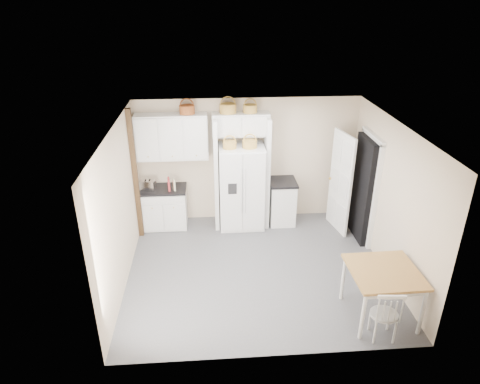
{
  "coord_description": "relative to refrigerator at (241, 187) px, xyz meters",
  "views": [
    {
      "loc": [
        -0.77,
        -6.24,
        4.49
      ],
      "look_at": [
        -0.27,
        0.4,
        1.34
      ],
      "focal_mm": 32.0,
      "sensor_mm": 36.0,
      "label": 1
    }
  ],
  "objects": [
    {
      "name": "upper_cabinet",
      "position": [
        -1.35,
        0.19,
        1.03
      ],
      "size": [
        1.4,
        0.34,
        0.9
      ],
      "primitive_type": "cube",
      "color": "silver",
      "rests_on": "wall_back"
    },
    {
      "name": "fridge_panel_right",
      "position": [
        0.51,
        0.06,
        0.28
      ],
      "size": [
        0.08,
        0.6,
        2.3
      ],
      "primitive_type": "cube",
      "color": "silver",
      "rests_on": "floor"
    },
    {
      "name": "wall_right",
      "position": [
        2.4,
        -1.64,
        0.43
      ],
      "size": [
        0.0,
        4.0,
        4.0
      ],
      "primitive_type": "plane",
      "rotation": [
        1.57,
        0.0,
        -1.57
      ],
      "color": "beige",
      "rests_on": "floor"
    },
    {
      "name": "cookbook_cream",
      "position": [
        -1.36,
        -0.02,
        0.1
      ],
      "size": [
        0.06,
        0.15,
        0.21
      ],
      "primitive_type": "cube",
      "rotation": [
        0.0,
        0.0,
        0.23
      ],
      "color": "beige",
      "rests_on": "counter_left"
    },
    {
      "name": "base_cab_left",
      "position": [
        -1.59,
        0.06,
        -0.46
      ],
      "size": [
        0.89,
        0.56,
        0.82
      ],
      "primitive_type": "cube",
      "color": "silver",
      "rests_on": "floor"
    },
    {
      "name": "counter_left",
      "position": [
        -1.59,
        0.06,
        -0.03
      ],
      "size": [
        0.92,
        0.6,
        0.04
      ],
      "primitive_type": "cube",
      "color": "black",
      "rests_on": "base_cab_left"
    },
    {
      "name": "cookbook_red",
      "position": [
        -1.46,
        -0.02,
        0.12
      ],
      "size": [
        0.06,
        0.17,
        0.26
      ],
      "primitive_type": "cube",
      "rotation": [
        0.0,
        0.0,
        0.14
      ],
      "color": "#B02B2E",
      "rests_on": "counter_left"
    },
    {
      "name": "basket_bridge_b",
      "position": [
        0.18,
        0.19,
        1.56
      ],
      "size": [
        0.27,
        0.27,
        0.15
      ],
      "primitive_type": "cylinder",
      "color": "#A57E32",
      "rests_on": "bridge_cabinet"
    },
    {
      "name": "refrigerator",
      "position": [
        0.0,
        0.0,
        0.0
      ],
      "size": [
        0.9,
        0.72,
        1.74
      ],
      "primitive_type": "cube",
      "color": "white",
      "rests_on": "floor"
    },
    {
      "name": "doorway_void",
      "position": [
        2.31,
        -0.64,
        0.16
      ],
      "size": [
        0.18,
        0.85,
        2.05
      ],
      "primitive_type": "cube",
      "color": "black",
      "rests_on": "floor"
    },
    {
      "name": "ceiling",
      "position": [
        0.15,
        -1.64,
        1.73
      ],
      "size": [
        4.5,
        4.5,
        0.0
      ],
      "primitive_type": "plane",
      "color": "white",
      "rests_on": "wall_back"
    },
    {
      "name": "dining_table",
      "position": [
        1.85,
        -2.95,
        -0.46
      ],
      "size": [
        1.01,
        1.01,
        0.82
      ],
      "primitive_type": "cube",
      "rotation": [
        0.0,
        0.0,
        0.02
      ],
      "color": "#A16D2A",
      "rests_on": "floor"
    },
    {
      "name": "basket_upper_c",
      "position": [
        -1.03,
        0.19,
        1.57
      ],
      "size": [
        0.29,
        0.29,
        0.17
      ],
      "primitive_type": "cylinder",
      "color": "brown",
      "rests_on": "upper_cabinet"
    },
    {
      "name": "wall_back",
      "position": [
        0.15,
        0.36,
        0.43
      ],
      "size": [
        4.5,
        0.0,
        4.5
      ],
      "primitive_type": "plane",
      "rotation": [
        1.57,
        0.0,
        0.0
      ],
      "color": "beige",
      "rests_on": "floor"
    },
    {
      "name": "counter_right",
      "position": [
        0.86,
        0.06,
        0.06
      ],
      "size": [
        0.55,
        0.66,
        0.04
      ],
      "primitive_type": "cube",
      "color": "black",
      "rests_on": "base_cab_right"
    },
    {
      "name": "toaster",
      "position": [
        -1.88,
        0.02,
        0.09
      ],
      "size": [
        0.33,
        0.24,
        0.21
      ],
      "primitive_type": "cube",
      "rotation": [
        0.0,
        0.0,
        -0.27
      ],
      "color": "silver",
      "rests_on": "counter_left"
    },
    {
      "name": "wall_left",
      "position": [
        -2.1,
        -1.64,
        0.43
      ],
      "size": [
        0.0,
        4.0,
        4.0
      ],
      "primitive_type": "plane",
      "rotation": [
        1.57,
        0.0,
        1.57
      ],
      "color": "beige",
      "rests_on": "floor"
    },
    {
      "name": "basket_bridge_a",
      "position": [
        -0.25,
        0.19,
        1.57
      ],
      "size": [
        0.32,
        0.32,
        0.18
      ],
      "primitive_type": "cylinder",
      "color": "#A57E32",
      "rests_on": "bridge_cabinet"
    },
    {
      "name": "floor",
      "position": [
        0.15,
        -1.64,
        -0.87
      ],
      "size": [
        4.5,
        4.5,
        0.0
      ],
      "primitive_type": "plane",
      "color": "#4B4B4E",
      "rests_on": "ground"
    },
    {
      "name": "basket_fridge_b",
      "position": [
        0.15,
        -0.1,
        0.94
      ],
      "size": [
        0.28,
        0.28,
        0.15
      ],
      "primitive_type": "cylinder",
      "color": "#A57E32",
      "rests_on": "refrigerator"
    },
    {
      "name": "fridge_panel_left",
      "position": [
        -0.51,
        0.06,
        0.28
      ],
      "size": [
        0.08,
        0.6,
        2.3
      ],
      "primitive_type": "cube",
      "color": "silver",
      "rests_on": "floor"
    },
    {
      "name": "basket_fridge_a",
      "position": [
        -0.24,
        -0.1,
        0.94
      ],
      "size": [
        0.26,
        0.26,
        0.14
      ],
      "primitive_type": "cylinder",
      "color": "#A57E32",
      "rests_on": "refrigerator"
    },
    {
      "name": "windsor_chair",
      "position": [
        1.73,
        -3.39,
        -0.47
      ],
      "size": [
        0.42,
        0.38,
        0.8
      ],
      "primitive_type": "cube",
      "rotation": [
        0.0,
        0.0,
        -0.08
      ],
      "color": "silver",
      "rests_on": "floor"
    },
    {
      "name": "base_cab_right",
      "position": [
        0.86,
        0.06,
        -0.42
      ],
      "size": [
        0.51,
        0.62,
        0.9
      ],
      "primitive_type": "cube",
      "color": "silver",
      "rests_on": "floor"
    },
    {
      "name": "trim_post",
      "position": [
        -2.05,
        -0.29,
        0.43
      ],
      "size": [
        0.09,
        0.09,
        2.6
      ],
      "primitive_type": "cube",
      "color": "black",
      "rests_on": "floor"
    },
    {
      "name": "door_slab",
      "position": [
        1.95,
        -0.3,
        0.16
      ],
      "size": [
        0.21,
        0.79,
        2.05
      ],
      "primitive_type": "cube",
      "rotation": [
        0.0,
        0.0,
        -1.36
      ],
      "color": "white",
      "rests_on": "floor"
    },
    {
      "name": "bridge_cabinet",
      "position": [
        0.0,
        0.19,
        1.26
      ],
      "size": [
        1.12,
        0.34,
        0.45
      ],
      "primitive_type": "cube",
      "color": "silver",
      "rests_on": "wall_back"
    }
  ]
}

